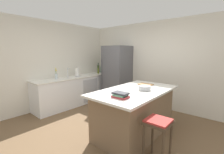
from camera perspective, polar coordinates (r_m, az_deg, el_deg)
The scene contains 17 objects.
ground_plane at distance 3.41m, azimuth -1.62°, elevation -20.33°, with size 7.20×7.20×0.00m, color brown.
wall_rear at distance 4.88m, azimuth 16.42°, elevation 4.35°, with size 6.00×0.10×2.60m, color silver.
wall_left at distance 4.98m, azimuth -23.11°, elevation 4.07°, with size 0.10×6.00×2.60m, color silver.
counter_run_left at distance 5.17m, azimuth -13.20°, elevation -4.76°, with size 0.67×2.73×0.91m.
kitchen_island at distance 3.27m, azimuth 8.51°, elevation -12.60°, with size 1.06×1.93×0.93m.
refrigerator at distance 5.20m, azimuth 1.92°, elevation 1.04°, with size 0.78×0.79×1.89m.
bar_stool at distance 2.49m, azimuth 16.74°, elevation -17.69°, with size 0.36×0.36×0.70m.
sink_faucet at distance 4.96m, azimuth -16.09°, elevation 1.70°, with size 0.15×0.05×0.30m.
flower_vase at distance 4.75m, azimuth -20.10°, elevation 0.54°, with size 0.08×0.08×0.33m.
paper_towel_roll at distance 5.10m, azimuth -12.92°, elevation 1.74°, with size 0.14×0.14×0.31m.
hot_sauce_bottle at distance 5.93m, azimuth -3.97°, elevation 2.52°, with size 0.05×0.05×0.23m.
gin_bottle at distance 5.79m, azimuth -4.00°, elevation 2.81°, with size 0.07×0.07×0.32m.
wine_bottle at distance 5.78m, azimuth -5.13°, elevation 3.01°, with size 0.07×0.07×0.39m.
olive_oil_bottle at distance 5.66m, azimuth -5.16°, elevation 2.47°, with size 0.05×0.05×0.30m.
cookbook_stack at distance 2.56m, azimuth 3.17°, elevation -6.75°, with size 0.26×0.19×0.09m.
mixing_bowl at distance 3.12m, azimuth 12.07°, elevation -4.04°, with size 0.24×0.24×0.09m.
cutting_board at distance 3.65m, azimuth 12.46°, elevation -2.70°, with size 0.32×0.24×0.02m.
Camera 1 is at (2.00, -2.19, 1.68)m, focal length 24.53 mm.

